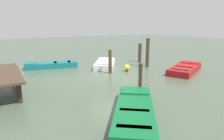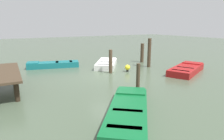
{
  "view_description": "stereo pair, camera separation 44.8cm",
  "coord_description": "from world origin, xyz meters",
  "px_view_note": "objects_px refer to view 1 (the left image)",
  "views": [
    {
      "loc": [
        -10.01,
        6.64,
        3.1
      ],
      "look_at": [
        0.0,
        0.0,
        0.35
      ],
      "focal_mm": 31.86,
      "sensor_mm": 36.0,
      "label": 1
    },
    {
      "loc": [
        -10.26,
        6.26,
        3.1
      ],
      "look_at": [
        0.0,
        0.0,
        0.35
      ],
      "focal_mm": 31.86,
      "sensor_mm": 36.0,
      "label": 2
    }
  ],
  "objects_px": {
    "mooring_piling_mid_left": "(140,53)",
    "marker_buoy": "(127,67)",
    "rowboat_green": "(134,111)",
    "mooring_piling_center": "(110,62)",
    "mooring_piling_far_left": "(148,53)",
    "rowboat_teal": "(51,65)",
    "mooring_piling_far_right": "(140,78)",
    "rowboat_red": "(185,69)",
    "dock_segment": "(1,75)",
    "rowboat_white": "(105,64)"
  },
  "relations": [
    {
      "from": "mooring_piling_mid_left",
      "to": "marker_buoy",
      "type": "distance_m",
      "value": 3.8
    },
    {
      "from": "rowboat_red",
      "to": "marker_buoy",
      "type": "xyz_separation_m",
      "value": [
        2.21,
        3.21,
        0.07
      ]
    },
    {
      "from": "mooring_piling_mid_left",
      "to": "marker_buoy",
      "type": "bearing_deg",
      "value": 125.44
    },
    {
      "from": "mooring_piling_center",
      "to": "mooring_piling_far_left",
      "type": "height_order",
      "value": "mooring_piling_far_left"
    },
    {
      "from": "marker_buoy",
      "to": "rowboat_green",
      "type": "bearing_deg",
      "value": 144.46
    },
    {
      "from": "mooring_piling_center",
      "to": "dock_segment",
      "type": "bearing_deg",
      "value": 93.75
    },
    {
      "from": "rowboat_teal",
      "to": "dock_segment",
      "type": "bearing_deg",
      "value": 66.15
    },
    {
      "from": "rowboat_white",
      "to": "marker_buoy",
      "type": "bearing_deg",
      "value": -133.67
    },
    {
      "from": "dock_segment",
      "to": "mooring_piling_mid_left",
      "type": "height_order",
      "value": "mooring_piling_mid_left"
    },
    {
      "from": "rowboat_green",
      "to": "rowboat_white",
      "type": "relative_size",
      "value": 1.17
    },
    {
      "from": "rowboat_teal",
      "to": "mooring_piling_far_right",
      "type": "height_order",
      "value": "mooring_piling_far_right"
    },
    {
      "from": "rowboat_red",
      "to": "mooring_piling_mid_left",
      "type": "distance_m",
      "value": 4.44
    },
    {
      "from": "rowboat_green",
      "to": "marker_buoy",
      "type": "bearing_deg",
      "value": 4.93
    },
    {
      "from": "dock_segment",
      "to": "mooring_piling_far_right",
      "type": "xyz_separation_m",
      "value": [
        -3.56,
        -5.34,
        -0.13
      ]
    },
    {
      "from": "rowboat_teal",
      "to": "mooring_piling_center",
      "type": "height_order",
      "value": "mooring_piling_center"
    },
    {
      "from": "rowboat_red",
      "to": "mooring_piling_far_right",
      "type": "relative_size",
      "value": 2.87
    },
    {
      "from": "dock_segment",
      "to": "rowboat_green",
      "type": "xyz_separation_m",
      "value": [
        -5.34,
        -3.5,
        -0.61
      ]
    },
    {
      "from": "dock_segment",
      "to": "rowboat_white",
      "type": "distance_m",
      "value": 7.46
    },
    {
      "from": "dock_segment",
      "to": "marker_buoy",
      "type": "bearing_deg",
      "value": -85.03
    },
    {
      "from": "dock_segment",
      "to": "rowboat_green",
      "type": "height_order",
      "value": "dock_segment"
    },
    {
      "from": "mooring_piling_mid_left",
      "to": "mooring_piling_center",
      "type": "distance_m",
      "value": 4.66
    },
    {
      "from": "rowboat_red",
      "to": "mooring_piling_mid_left",
      "type": "bearing_deg",
      "value": 69.06
    },
    {
      "from": "rowboat_red",
      "to": "mooring_piling_center",
      "type": "distance_m",
      "value": 5.06
    },
    {
      "from": "rowboat_green",
      "to": "mooring_piling_center",
      "type": "bearing_deg",
      "value": 14.89
    },
    {
      "from": "rowboat_green",
      "to": "marker_buoy",
      "type": "height_order",
      "value": "marker_buoy"
    },
    {
      "from": "dock_segment",
      "to": "marker_buoy",
      "type": "xyz_separation_m",
      "value": [
        0.15,
        -7.43,
        -0.54
      ]
    },
    {
      "from": "rowboat_green",
      "to": "mooring_piling_far_right",
      "type": "height_order",
      "value": "mooring_piling_far_right"
    },
    {
      "from": "rowboat_white",
      "to": "mooring_piling_mid_left",
      "type": "relative_size",
      "value": 2.08
    },
    {
      "from": "mooring_piling_mid_left",
      "to": "mooring_piling_far_left",
      "type": "height_order",
      "value": "mooring_piling_far_left"
    },
    {
      "from": "mooring_piling_far_left",
      "to": "marker_buoy",
      "type": "height_order",
      "value": "mooring_piling_far_left"
    },
    {
      "from": "rowboat_green",
      "to": "rowboat_teal",
      "type": "bearing_deg",
      "value": 40.36
    },
    {
      "from": "rowboat_teal",
      "to": "mooring_piling_far_right",
      "type": "relative_size",
      "value": 2.72
    },
    {
      "from": "rowboat_white",
      "to": "dock_segment",
      "type": "bearing_deg",
      "value": 145.21
    },
    {
      "from": "mooring_piling_mid_left",
      "to": "mooring_piling_far_left",
      "type": "xyz_separation_m",
      "value": [
        -1.74,
        0.79,
        0.27
      ]
    },
    {
      "from": "rowboat_green",
      "to": "mooring_piling_mid_left",
      "type": "height_order",
      "value": "mooring_piling_mid_left"
    },
    {
      "from": "mooring_piling_far_right",
      "to": "mooring_piling_mid_left",
      "type": "height_order",
      "value": "mooring_piling_mid_left"
    },
    {
      "from": "mooring_piling_far_left",
      "to": "rowboat_red",
      "type": "bearing_deg",
      "value": -160.64
    },
    {
      "from": "rowboat_teal",
      "to": "mooring_piling_far_left",
      "type": "relative_size",
      "value": 1.78
    },
    {
      "from": "rowboat_green",
      "to": "mooring_piling_center",
      "type": "distance_m",
      "value": 6.4
    },
    {
      "from": "rowboat_teal",
      "to": "mooring_piling_far_left",
      "type": "bearing_deg",
      "value": 166.27
    },
    {
      "from": "rowboat_white",
      "to": "mooring_piling_center",
      "type": "distance_m",
      "value": 2.17
    },
    {
      "from": "dock_segment",
      "to": "mooring_piling_far_right",
      "type": "bearing_deg",
      "value": -119.91
    },
    {
      "from": "rowboat_teal",
      "to": "mooring_piling_far_right",
      "type": "xyz_separation_m",
      "value": [
        -7.73,
        -1.82,
        0.48
      ]
    },
    {
      "from": "mooring_piling_far_right",
      "to": "marker_buoy",
      "type": "xyz_separation_m",
      "value": [
        3.71,
        -2.09,
        -0.41
      ]
    },
    {
      "from": "marker_buoy",
      "to": "mooring_piling_center",
      "type": "bearing_deg",
      "value": 77.62
    },
    {
      "from": "dock_segment",
      "to": "rowboat_teal",
      "type": "xyz_separation_m",
      "value": [
        4.17,
        -3.52,
        -0.61
      ]
    },
    {
      "from": "rowboat_teal",
      "to": "mooring_piling_mid_left",
      "type": "distance_m",
      "value": 7.23
    },
    {
      "from": "rowboat_teal",
      "to": "rowboat_white",
      "type": "bearing_deg",
      "value": 169.08
    },
    {
      "from": "mooring_piling_far_right",
      "to": "mooring_piling_mid_left",
      "type": "bearing_deg",
      "value": -41.17
    },
    {
      "from": "rowboat_white",
      "to": "mooring_piling_far_left",
      "type": "bearing_deg",
      "value": -86.8
    }
  ]
}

